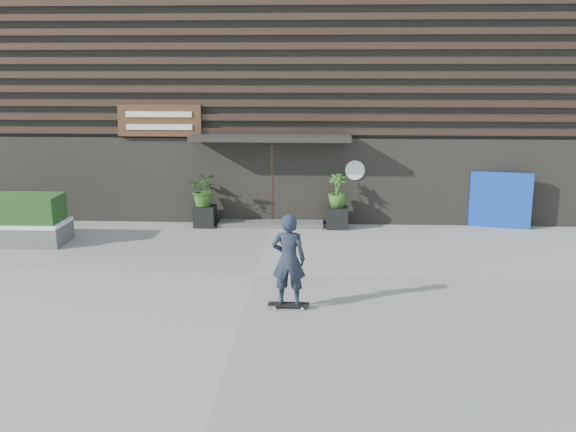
# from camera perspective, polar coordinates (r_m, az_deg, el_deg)

# --- Properties ---
(ground) EXTENTS (80.00, 80.00, 0.00)m
(ground) POSITION_cam_1_polar(r_m,az_deg,el_deg) (14.37, -2.89, -5.18)
(ground) COLOR gray
(ground) RESTS_ON ground
(entrance_step) EXTENTS (3.00, 0.80, 0.12)m
(entrance_step) POSITION_cam_1_polar(r_m,az_deg,el_deg) (18.77, -1.49, -0.66)
(entrance_step) COLOR #484946
(entrance_step) RESTS_ON ground
(planter_pot_left) EXTENTS (0.60, 0.60, 0.60)m
(planter_pot_left) POSITION_cam_1_polar(r_m,az_deg,el_deg) (18.76, -7.33, -0.02)
(planter_pot_left) COLOR black
(planter_pot_left) RESTS_ON ground
(bamboo_left) EXTENTS (0.86, 0.75, 0.96)m
(bamboo_left) POSITION_cam_1_polar(r_m,az_deg,el_deg) (18.61, -7.40, 2.33)
(bamboo_left) COLOR #2D591E
(bamboo_left) RESTS_ON planter_pot_left
(planter_pot_right) EXTENTS (0.60, 0.60, 0.60)m
(planter_pot_right) POSITION_cam_1_polar(r_m,az_deg,el_deg) (18.47, 4.35, -0.15)
(planter_pot_right) COLOR black
(planter_pot_right) RESTS_ON ground
(bamboo_right) EXTENTS (0.54, 0.54, 0.96)m
(bamboo_right) POSITION_cam_1_polar(r_m,az_deg,el_deg) (18.31, 4.39, 2.23)
(bamboo_right) COLOR #2D591E
(bamboo_right) RESTS_ON planter_pot_right
(raised_bed) EXTENTS (3.50, 1.20, 0.50)m
(raised_bed) POSITION_cam_1_polar(r_m,az_deg,el_deg) (18.48, -24.05, -1.40)
(raised_bed) COLOR #50504D
(raised_bed) RESTS_ON ground
(blue_tarp) EXTENTS (1.69, 0.49, 1.59)m
(blue_tarp) POSITION_cam_1_polar(r_m,az_deg,el_deg) (19.34, 18.21, 1.33)
(blue_tarp) COLOR #0C309D
(blue_tarp) RESTS_ON ground
(building) EXTENTS (18.00, 11.00, 8.00)m
(building) POSITION_cam_1_polar(r_m,az_deg,el_deg) (23.60, -0.53, 11.74)
(building) COLOR black
(building) RESTS_ON ground
(skateboarder) EXTENTS (0.78, 0.47, 1.84)m
(skateboarder) POSITION_cam_1_polar(r_m,az_deg,el_deg) (12.11, 0.06, -3.88)
(skateboarder) COLOR black
(skateboarder) RESTS_ON ground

